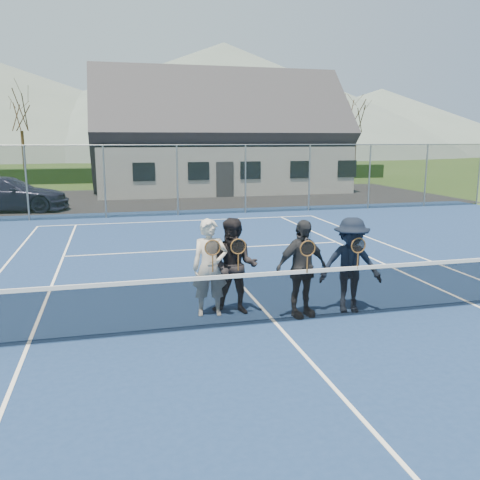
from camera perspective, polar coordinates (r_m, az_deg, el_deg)
The scene contains 19 objects.
ground at distance 28.47m, azimuth -8.62°, elevation 4.60°, with size 220.00×220.00×0.00m, color #2D4819.
court_surface at distance 9.17m, azimuth 3.97°, elevation -9.33°, with size 30.00×30.00×0.02m, color navy.
tarmac_carpark at distance 28.37m, azimuth -16.71°, elevation 4.24°, with size 40.00×12.00×0.01m, color black.
hedge_row at distance 40.34m, azimuth -10.34°, elevation 7.25°, with size 40.00×1.20×1.10m, color black.
hill_centre at distance 105.91m, azimuth -1.78°, elevation 15.44°, with size 120.00×120.00×22.00m, color #576961.
hill_east at distance 118.26m, azimuth 15.47°, elevation 12.67°, with size 90.00×90.00×14.00m, color slate.
car_c at distance 25.48m, azimuth -24.78°, elevation 4.71°, with size 2.21×5.43×1.58m, color #1A1C34.
court_markings at distance 9.17m, azimuth 3.97°, elevation -9.24°, with size 11.03×23.83×0.01m.
tennis_net at distance 9.00m, azimuth 4.01°, elevation -6.17°, with size 11.68×0.08×1.10m.
perimeter_fence at distance 21.89m, azimuth -7.05°, elevation 6.69°, with size 30.07×0.07×3.02m.
clubhouse at distance 32.85m, azimuth -2.42°, elevation 12.55°, with size 15.60×8.20×7.70m.
tree_b at distance 41.72m, azimuth -23.51°, elevation 13.86°, with size 3.20×3.20×7.77m.
tree_c at distance 41.50m, azimuth -7.86°, elevation 14.67°, with size 3.20×3.20×7.77m.
tree_d at distance 43.78m, azimuth 5.70°, elevation 14.54°, with size 3.20×3.20×7.77m.
tree_e at distance 46.14m, azimuth 12.95°, elevation 14.14°, with size 3.20×3.20×7.77m.
player_a at distance 9.32m, azimuth -3.40°, elevation -3.11°, with size 0.70×0.53×1.80m.
player_b at distance 9.40m, azimuth -0.59°, elevation -2.97°, with size 1.08×0.98×1.80m.
player_c at distance 9.31m, azimuth 6.93°, elevation -3.19°, with size 1.13×0.66×1.80m.
player_d at distance 9.72m, azimuth 12.31°, elevation -2.77°, with size 1.29×0.94×1.80m.
Camera 1 is at (-2.70, -8.16, 3.23)m, focal length 38.00 mm.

